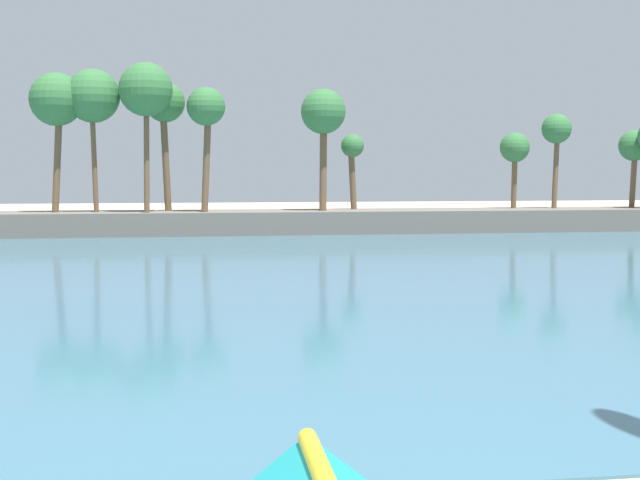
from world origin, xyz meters
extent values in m
cube|color=teal|center=(0.00, 56.26, 0.03)|extent=(220.00, 96.22, 0.06)
cube|color=slate|center=(0.00, 64.36, 0.90)|extent=(93.55, 6.00, 1.80)
cylinder|color=brown|center=(34.40, 65.48, 4.40)|extent=(0.57, 0.66, 5.22)
sphere|color=#38753D|center=(34.40, 65.48, 7.00)|extent=(2.61, 2.61, 2.61)
cylinder|color=brown|center=(7.68, 64.09, 5.65)|extent=(0.67, 0.87, 7.72)
sphere|color=#38753D|center=(7.68, 64.09, 9.50)|extent=(3.50, 3.50, 3.50)
cylinder|color=brown|center=(-4.46, 65.26, 5.98)|extent=(0.84, 0.67, 8.38)
sphere|color=#38753D|center=(-4.46, 65.26, 10.15)|extent=(3.09, 3.09, 3.09)
cylinder|color=brown|center=(-9.74, 64.30, 6.14)|extent=(0.58, 0.48, 8.70)
sphere|color=#38753D|center=(-9.74, 64.30, 10.49)|extent=(4.02, 4.02, 4.02)
cylinder|color=brown|center=(24.02, 65.88, 4.31)|extent=(0.47, 0.58, 5.03)
sphere|color=#38753D|center=(24.02, 65.88, 6.82)|extent=(2.47, 2.47, 2.47)
cylinder|color=brown|center=(-5.82, 63.14, 6.36)|extent=(0.49, 0.78, 9.14)
sphere|color=#38753D|center=(-5.82, 63.14, 10.93)|extent=(4.01, 4.01, 4.01)
cylinder|color=brown|center=(-1.39, 63.20, 5.76)|extent=(0.88, 0.64, 7.95)
sphere|color=#38753D|center=(-1.39, 63.20, 9.73)|extent=(2.91, 2.91, 2.91)
cylinder|color=brown|center=(27.36, 65.24, 5.08)|extent=(0.65, 0.54, 6.57)
sphere|color=#38753D|center=(27.36, 65.24, 8.35)|extent=(2.46, 2.46, 2.46)
cylinder|color=brown|center=(-12.41, 64.32, 6.00)|extent=(1.00, 0.62, 8.43)
sphere|color=#38753D|center=(-12.41, 64.32, 10.21)|extent=(3.98, 3.98, 3.98)
cylinder|color=brown|center=(10.36, 65.95, 4.35)|extent=(0.77, 0.55, 5.12)
sphere|color=#38753D|center=(10.36, 65.95, 6.90)|extent=(1.86, 1.86, 1.86)
camera|label=1|loc=(-3.51, -5.14, 5.03)|focal=50.37mm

